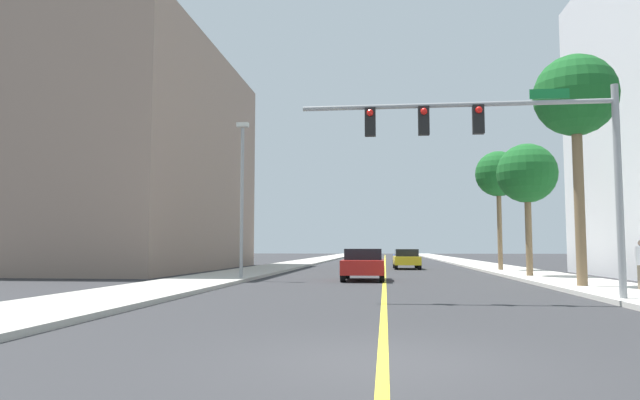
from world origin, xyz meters
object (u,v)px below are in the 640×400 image
(car_red, at_px, (364,264))
(car_blue, at_px, (405,257))
(traffic_signal_mast, at_px, (505,141))
(palm_far, at_px, (498,175))
(street_lamp, at_px, (242,190))
(palm_mid, at_px, (527,174))
(palm_near, at_px, (575,98))
(car_yellow, at_px, (406,259))

(car_red, bearing_deg, car_blue, 83.88)
(traffic_signal_mast, distance_m, palm_far, 20.90)
(street_lamp, height_order, palm_mid, street_lamp)
(palm_near, relative_size, palm_far, 1.15)
(palm_mid, relative_size, palm_far, 0.88)
(traffic_signal_mast, xyz_separation_m, car_blue, (-1.70, 36.20, -3.90))
(palm_near, bearing_deg, street_lamp, 162.58)
(car_red, bearing_deg, palm_far, 50.90)
(palm_mid, xyz_separation_m, car_blue, (-5.36, 23.30, -4.51))
(car_yellow, relative_size, car_blue, 0.97)
(traffic_signal_mast, bearing_deg, street_lamp, 136.49)
(street_lamp, distance_m, car_red, 6.69)
(palm_far, height_order, car_blue, palm_far)
(traffic_signal_mast, bearing_deg, car_blue, 92.68)
(palm_mid, height_order, car_blue, palm_mid)
(car_blue, bearing_deg, palm_near, -81.72)
(traffic_signal_mast, distance_m, car_blue, 36.45)
(traffic_signal_mast, bearing_deg, palm_far, 79.70)
(street_lamp, distance_m, car_yellow, 18.01)
(car_red, xyz_separation_m, car_blue, (2.77, 25.78, -0.06))
(palm_mid, bearing_deg, palm_near, -89.88)
(car_red, height_order, car_yellow, car_red)
(traffic_signal_mast, xyz_separation_m, palm_far, (3.73, 20.51, 1.54))
(car_blue, bearing_deg, car_yellow, -92.85)
(palm_mid, distance_m, palm_far, 7.66)
(traffic_signal_mast, xyz_separation_m, palm_mid, (3.67, 12.90, 0.61))
(traffic_signal_mast, xyz_separation_m, car_yellow, (-1.94, 25.28, -3.86))
(palm_mid, distance_m, car_blue, 24.33)
(car_red, distance_m, car_yellow, 15.06)
(palm_near, xyz_separation_m, car_red, (-8.15, 5.13, -6.34))
(street_lamp, bearing_deg, traffic_signal_mast, -43.51)
(palm_far, bearing_deg, car_yellow, 139.91)
(traffic_signal_mast, bearing_deg, car_red, 113.21)
(street_lamp, distance_m, palm_far, 17.73)
(palm_near, xyz_separation_m, car_yellow, (-5.62, 19.98, -6.36))
(palm_far, bearing_deg, car_red, -129.13)
(palm_near, relative_size, car_red, 2.08)
(palm_far, xyz_separation_m, car_red, (-8.20, -10.08, -5.37))
(street_lamp, bearing_deg, car_red, 7.97)
(street_lamp, bearing_deg, palm_mid, 13.31)
(car_yellow, bearing_deg, car_red, -100.67)
(street_lamp, xyz_separation_m, car_yellow, (8.21, 15.64, -3.48))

